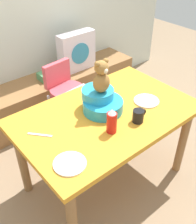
{
  "coord_description": "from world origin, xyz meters",
  "views": [
    {
      "loc": [
        -1.09,
        -1.2,
        1.93
      ],
      "look_at": [
        0.0,
        0.1,
        0.69
      ],
      "focal_mm": 43.26,
      "sensor_mm": 36.0,
      "label": 1
    }
  ],
  "objects_px": {
    "book_stack": "(48,75)",
    "ketchup_bottle": "(112,121)",
    "infant_seat_teal": "(101,102)",
    "highchair": "(66,91)",
    "dinner_plate_near": "(146,101)",
    "pillow_floral_right": "(77,52)",
    "dining_table": "(106,123)",
    "dinner_plate_far": "(70,164)",
    "coffee_mug": "(138,116)",
    "teddy_bear": "(101,77)"
  },
  "relations": [
    {
      "from": "dining_table",
      "to": "ketchup_bottle",
      "type": "height_order",
      "value": "ketchup_bottle"
    },
    {
      "from": "pillow_floral_right",
      "to": "coffee_mug",
      "type": "xyz_separation_m",
      "value": [
        -0.47,
        -1.38,
        0.11
      ]
    },
    {
      "from": "pillow_floral_right",
      "to": "highchair",
      "type": "distance_m",
      "value": 0.63
    },
    {
      "from": "dinner_plate_far",
      "to": "highchair",
      "type": "bearing_deg",
      "value": 57.19
    },
    {
      "from": "book_stack",
      "to": "coffee_mug",
      "type": "xyz_separation_m",
      "value": [
        -0.08,
        -1.4,
        0.29
      ]
    },
    {
      "from": "pillow_floral_right",
      "to": "dinner_plate_near",
      "type": "height_order",
      "value": "pillow_floral_right"
    },
    {
      "from": "pillow_floral_right",
      "to": "highchair",
      "type": "relative_size",
      "value": 0.56
    },
    {
      "from": "dining_table",
      "to": "coffee_mug",
      "type": "height_order",
      "value": "coffee_mug"
    },
    {
      "from": "dining_table",
      "to": "infant_seat_teal",
      "type": "relative_size",
      "value": 4.11
    },
    {
      "from": "highchair",
      "to": "ketchup_bottle",
      "type": "relative_size",
      "value": 4.27
    },
    {
      "from": "book_stack",
      "to": "infant_seat_teal",
      "type": "bearing_deg",
      "value": -99.34
    },
    {
      "from": "highchair",
      "to": "ketchup_bottle",
      "type": "bearing_deg",
      "value": -105.02
    },
    {
      "from": "pillow_floral_right",
      "to": "dining_table",
      "type": "height_order",
      "value": "pillow_floral_right"
    },
    {
      "from": "pillow_floral_right",
      "to": "coffee_mug",
      "type": "distance_m",
      "value": 1.46
    },
    {
      "from": "infant_seat_teal",
      "to": "dinner_plate_far",
      "type": "distance_m",
      "value": 0.59
    },
    {
      "from": "infant_seat_teal",
      "to": "ketchup_bottle",
      "type": "distance_m",
      "value": 0.27
    },
    {
      "from": "highchair",
      "to": "infant_seat_teal",
      "type": "relative_size",
      "value": 2.39
    },
    {
      "from": "ketchup_bottle",
      "to": "coffee_mug",
      "type": "distance_m",
      "value": 0.23
    },
    {
      "from": "dining_table",
      "to": "coffee_mug",
      "type": "bearing_deg",
      "value": -64.96
    },
    {
      "from": "pillow_floral_right",
      "to": "infant_seat_teal",
      "type": "bearing_deg",
      "value": -117.62
    },
    {
      "from": "infant_seat_teal",
      "to": "dinner_plate_far",
      "type": "bearing_deg",
      "value": -148.83
    },
    {
      "from": "book_stack",
      "to": "highchair",
      "type": "height_order",
      "value": "highchair"
    },
    {
      "from": "pillow_floral_right",
      "to": "teddy_bear",
      "type": "height_order",
      "value": "teddy_bear"
    },
    {
      "from": "highchair",
      "to": "dinner_plate_far",
      "type": "relative_size",
      "value": 3.95
    },
    {
      "from": "dinner_plate_near",
      "to": "dining_table",
      "type": "bearing_deg",
      "value": 165.2
    },
    {
      "from": "dinner_plate_far",
      "to": "teddy_bear",
      "type": "bearing_deg",
      "value": 31.13
    },
    {
      "from": "teddy_bear",
      "to": "highchair",
      "type": "bearing_deg",
      "value": 78.8
    },
    {
      "from": "highchair",
      "to": "dinner_plate_near",
      "type": "bearing_deg",
      "value": -75.93
    },
    {
      "from": "ketchup_bottle",
      "to": "coffee_mug",
      "type": "relative_size",
      "value": 1.54
    },
    {
      "from": "pillow_floral_right",
      "to": "book_stack",
      "type": "bearing_deg",
      "value": 176.95
    },
    {
      "from": "dining_table",
      "to": "teddy_bear",
      "type": "bearing_deg",
      "value": 95.32
    },
    {
      "from": "highchair",
      "to": "teddy_bear",
      "type": "relative_size",
      "value": 3.16
    },
    {
      "from": "ketchup_bottle",
      "to": "dinner_plate_far",
      "type": "height_order",
      "value": "ketchup_bottle"
    },
    {
      "from": "dinner_plate_near",
      "to": "dinner_plate_far",
      "type": "distance_m",
      "value": 0.87
    },
    {
      "from": "dining_table",
      "to": "dinner_plate_near",
      "type": "relative_size",
      "value": 6.78
    },
    {
      "from": "ketchup_bottle",
      "to": "dinner_plate_near",
      "type": "distance_m",
      "value": 0.48
    },
    {
      "from": "pillow_floral_right",
      "to": "ketchup_bottle",
      "type": "distance_m",
      "value": 1.52
    },
    {
      "from": "ketchup_bottle",
      "to": "dinner_plate_near",
      "type": "relative_size",
      "value": 0.92
    },
    {
      "from": "pillow_floral_right",
      "to": "book_stack",
      "type": "xyz_separation_m",
      "value": [
        -0.39,
        0.02,
        -0.18
      ]
    },
    {
      "from": "coffee_mug",
      "to": "dinner_plate_near",
      "type": "height_order",
      "value": "coffee_mug"
    },
    {
      "from": "teddy_bear",
      "to": "infant_seat_teal",
      "type": "bearing_deg",
      "value": 90.0
    },
    {
      "from": "book_stack",
      "to": "ketchup_bottle",
      "type": "relative_size",
      "value": 1.08
    },
    {
      "from": "dining_table",
      "to": "teddy_bear",
      "type": "distance_m",
      "value": 0.39
    },
    {
      "from": "dining_table",
      "to": "coffee_mug",
      "type": "relative_size",
      "value": 11.3
    },
    {
      "from": "infant_seat_teal",
      "to": "ketchup_bottle",
      "type": "height_order",
      "value": "ketchup_bottle"
    },
    {
      "from": "dinner_plate_near",
      "to": "highchair",
      "type": "bearing_deg",
      "value": 104.07
    },
    {
      "from": "ketchup_bottle",
      "to": "dining_table",
      "type": "bearing_deg",
      "value": 57.14
    },
    {
      "from": "highchair",
      "to": "dinner_plate_near",
      "type": "xyz_separation_m",
      "value": [
        0.21,
        -0.84,
        0.22
      ]
    },
    {
      "from": "pillow_floral_right",
      "to": "teddy_bear",
      "type": "bearing_deg",
      "value": -117.6
    },
    {
      "from": "infant_seat_teal",
      "to": "teddy_bear",
      "type": "distance_m",
      "value": 0.21
    }
  ]
}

